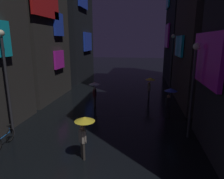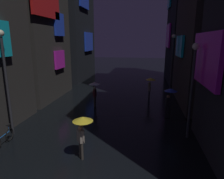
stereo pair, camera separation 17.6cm
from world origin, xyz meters
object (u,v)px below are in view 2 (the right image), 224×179
object	(u,v)px
streetlamp_left_near	(5,72)
pedestrian_midstreet_centre_yellow	(150,83)
pedestrian_midstreet_left_clear	(95,87)
pedestrian_foreground_left_yellow	(82,126)
bicycle_parked_at_storefront	(3,139)
streetlamp_right_far	(172,59)
pedestrian_near_crossing_blue	(170,95)
streetlamp_right_near	(192,80)

from	to	relation	value
streetlamp_left_near	pedestrian_midstreet_centre_yellow	bearing A→B (deg)	45.35
pedestrian_midstreet_left_clear	pedestrian_foreground_left_yellow	size ratio (longest dim) A/B	1.00
pedestrian_midstreet_left_clear	pedestrian_foreground_left_yellow	bearing A→B (deg)	-80.01
pedestrian_midstreet_centre_yellow	bicycle_parked_at_storefront	distance (m)	12.23
streetlamp_left_near	streetlamp_right_far	distance (m)	13.92
pedestrian_near_crossing_blue	streetlamp_right_near	bearing A→B (deg)	-76.56
streetlamp_left_near	streetlamp_right_far	xyz separation A→B (m)	(10.00, 9.69, 0.01)
pedestrian_midstreet_left_clear	streetlamp_right_near	size ratio (longest dim) A/B	0.41
bicycle_parked_at_storefront	streetlamp_right_near	size ratio (longest dim) A/B	0.35
pedestrian_midstreet_left_clear	streetlamp_left_near	xyz separation A→B (m)	(-3.57, -5.49, 1.98)
pedestrian_midstreet_left_clear	streetlamp_right_far	xyz separation A→B (m)	(6.43, 4.20, 1.98)
bicycle_parked_at_storefront	pedestrian_midstreet_centre_yellow	bearing A→B (deg)	51.08
pedestrian_midstreet_left_clear	streetlamp_right_near	distance (m)	7.93
pedestrian_midstreet_left_clear	pedestrian_midstreet_centre_yellow	world-z (taller)	same
pedestrian_midstreet_centre_yellow	streetlamp_right_near	distance (m)	7.45
pedestrian_midstreet_left_clear	streetlamp_left_near	size ratio (longest dim) A/B	0.36
pedestrian_midstreet_left_clear	bicycle_parked_at_storefront	size ratio (longest dim) A/B	1.16
streetlamp_right_far	pedestrian_near_crossing_blue	bearing A→B (deg)	-97.26
pedestrian_foreground_left_yellow	streetlamp_left_near	size ratio (longest dim) A/B	0.36
pedestrian_midstreet_left_clear	streetlamp_right_far	distance (m)	7.93
pedestrian_midstreet_left_clear	streetlamp_right_far	world-z (taller)	streetlamp_right_far
pedestrian_foreground_left_yellow	streetlamp_left_near	bearing A→B (deg)	158.86
pedestrian_midstreet_left_clear	pedestrian_near_crossing_blue	size ratio (longest dim) A/B	1.00
pedestrian_foreground_left_yellow	pedestrian_midstreet_centre_yellow	bearing A→B (deg)	72.44
pedestrian_midstreet_centre_yellow	pedestrian_foreground_left_yellow	size ratio (longest dim) A/B	1.00
pedestrian_foreground_left_yellow	streetlamp_right_near	size ratio (longest dim) A/B	0.41
streetlamp_right_near	pedestrian_foreground_left_yellow	bearing A→B (deg)	-149.54
bicycle_parked_at_storefront	streetlamp_left_near	bearing A→B (deg)	106.75
streetlamp_left_near	streetlamp_right_near	size ratio (longest dim) A/B	1.13
pedestrian_foreground_left_yellow	streetlamp_left_near	xyz separation A→B (m)	(-4.87, 1.88, 1.98)
streetlamp_left_near	pedestrian_near_crossing_blue	bearing A→B (deg)	23.86
streetlamp_right_far	streetlamp_left_near	bearing A→B (deg)	-135.91
pedestrian_midstreet_left_clear	pedestrian_midstreet_centre_yellow	xyz separation A→B (m)	(4.47, 2.65, 0.00)
pedestrian_midstreet_centre_yellow	pedestrian_foreground_left_yellow	bearing A→B (deg)	-107.56
pedestrian_midstreet_centre_yellow	pedestrian_foreground_left_yellow	world-z (taller)	same
pedestrian_near_crossing_blue	streetlamp_left_near	xyz separation A→B (m)	(-9.29, -4.11, 1.98)
pedestrian_midstreet_centre_yellow	streetlamp_right_far	bearing A→B (deg)	38.30
pedestrian_midstreet_centre_yellow	streetlamp_right_far	world-z (taller)	streetlamp_right_far
bicycle_parked_at_storefront	streetlamp_right_far	distance (m)	14.97
pedestrian_midstreet_left_clear	pedestrian_near_crossing_blue	world-z (taller)	same
pedestrian_midstreet_centre_yellow	streetlamp_right_near	world-z (taller)	streetlamp_right_near
pedestrian_foreground_left_yellow	streetlamp_left_near	world-z (taller)	streetlamp_left_near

